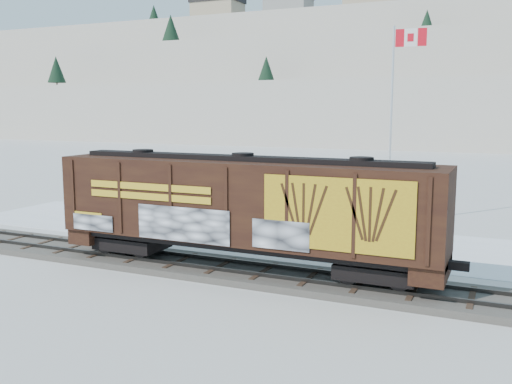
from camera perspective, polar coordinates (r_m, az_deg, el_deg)
The scene contains 9 objects.
ground at distance 24.48m, azimuth -3.53°, elevation -8.00°, with size 500.00×500.00×0.00m, color white.
rail_track at distance 24.44m, azimuth -3.54°, elevation -7.67°, with size 50.00×3.40×0.43m.
parking_strip at distance 31.10m, azimuth 2.93°, elevation -4.44°, with size 40.00×8.00×0.03m, color white.
hillside at distance 161.12m, azimuth 20.65°, elevation 10.46°, with size 360.00×110.00×93.00m.
hopper_railcar at distance 23.35m, azimuth -1.31°, elevation -1.34°, with size 16.24×3.06×4.56m.
flagpole at distance 34.78m, azimuth 13.42°, elevation 3.84°, with size 2.30×0.90×11.60m.
car_silver at distance 33.71m, azimuth -10.50°, elevation -2.38°, with size 1.58×3.92×1.34m, color silver.
car_white at distance 27.80m, azimuth 12.02°, elevation -4.59°, with size 1.52×4.37×1.44m, color silver.
car_dark at distance 29.43m, azimuth 11.31°, elevation -4.03°, with size 1.78×4.37×1.27m, color black.
Camera 1 is at (10.99, -20.77, 6.87)m, focal length 40.00 mm.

